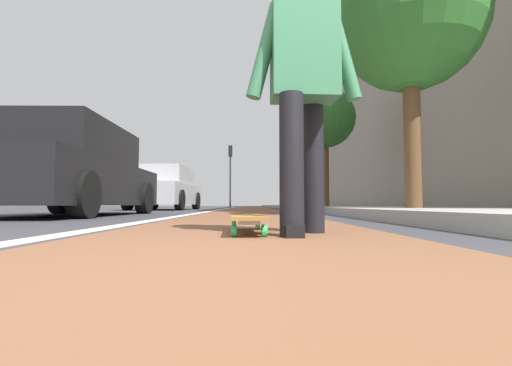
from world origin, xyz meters
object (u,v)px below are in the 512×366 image
skateboard (247,218)px  parked_car_mid (165,189)px  parked_car_near (69,173)px  traffic_light (230,165)px  street_tree_near (409,20)px  street_tree_mid (325,119)px  skater_person (303,81)px

skateboard → parked_car_mid: parked_car_mid is taller
parked_car_near → traffic_light: traffic_light is taller
parked_car_mid → skateboard: bearing=-164.1°
traffic_light → street_tree_near: 21.17m
parked_car_mid → street_tree_mid: 6.11m
parked_car_near → street_tree_near: size_ratio=0.98×
parked_car_mid → street_tree_mid: size_ratio=1.06×
skateboard → parked_car_mid: bearing=15.9°
street_tree_mid → parked_car_near: bearing=138.9°
skater_person → street_tree_mid: size_ratio=0.39×
skateboard → street_tree_mid: 10.76m
skateboard → traffic_light: 24.33m
parked_car_near → parked_car_mid: bearing=0.4°
traffic_light → parked_car_mid: bearing=173.6°
parked_car_mid → traffic_light: traffic_light is taller
skateboard → parked_car_near: (3.65, 2.96, 0.61)m
parked_car_near → street_tree_near: street_tree_near is taller
skater_person → street_tree_near: size_ratio=0.38×
traffic_light → street_tree_near: traffic_light is taller
skater_person → street_tree_mid: (10.14, -2.22, 2.20)m
skater_person → parked_car_mid: size_ratio=0.37×
skater_person → traffic_light: bearing=4.4°
street_tree_near → parked_car_near: bearing=86.7°
parked_car_mid → parked_car_near: bearing=-179.6°
parked_car_mid → street_tree_near: 9.46m
skateboard → parked_car_mid: 11.00m
traffic_light → street_tree_near: (-20.78, -4.07, 0.06)m
traffic_light → parked_car_near: bearing=175.9°
skater_person → traffic_light: (24.25, 1.85, 2.15)m
skater_person → traffic_light: size_ratio=0.37×
parked_car_mid → street_tree_mid: bearing=-95.8°
street_tree_near → street_tree_mid: bearing=0.0°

